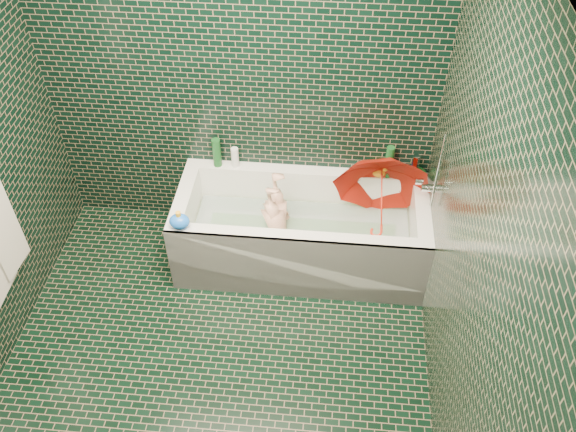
# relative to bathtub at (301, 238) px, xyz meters

# --- Properties ---
(floor) EXTENTS (2.80, 2.80, 0.00)m
(floor) POSITION_rel_bathtub_xyz_m (-0.45, -1.01, -0.21)
(floor) COLOR black
(floor) RESTS_ON ground
(wall_back) EXTENTS (2.80, 0.00, 2.80)m
(wall_back) POSITION_rel_bathtub_xyz_m (-0.45, 0.39, 1.04)
(wall_back) COLOR black
(wall_back) RESTS_ON floor
(wall_right) EXTENTS (0.00, 2.80, 2.80)m
(wall_right) POSITION_rel_bathtub_xyz_m (0.85, -1.01, 1.04)
(wall_right) COLOR black
(wall_right) RESTS_ON floor
(bathtub) EXTENTS (1.70, 0.75, 0.55)m
(bathtub) POSITION_rel_bathtub_xyz_m (0.00, 0.00, 0.00)
(bathtub) COLOR white
(bathtub) RESTS_ON floor
(bath_mat) EXTENTS (1.35, 0.47, 0.01)m
(bath_mat) POSITION_rel_bathtub_xyz_m (0.00, 0.02, -0.06)
(bath_mat) COLOR green
(bath_mat) RESTS_ON bathtub
(water) EXTENTS (1.48, 0.53, 0.00)m
(water) POSITION_rel_bathtub_xyz_m (0.00, 0.02, 0.09)
(water) COLOR silver
(water) RESTS_ON bathtub
(faucet) EXTENTS (0.18, 0.19, 0.55)m
(faucet) POSITION_rel_bathtub_xyz_m (0.81, 0.01, 0.56)
(faucet) COLOR silver
(faucet) RESTS_ON wall_right
(child) EXTENTS (0.87, 0.47, 0.24)m
(child) POSITION_rel_bathtub_xyz_m (-0.16, -0.02, 0.10)
(child) COLOR #EEB095
(child) RESTS_ON bathtub
(umbrella) EXTENTS (0.75, 0.81, 0.86)m
(umbrella) POSITION_rel_bathtub_xyz_m (0.53, 0.06, 0.35)
(umbrella) COLOR red
(umbrella) RESTS_ON bathtub
(soap_bottle_a) EXTENTS (0.11, 0.11, 0.26)m
(soap_bottle_a) POSITION_rel_bathtub_xyz_m (0.68, 0.32, 0.34)
(soap_bottle_a) COLOR white
(soap_bottle_a) RESTS_ON bathtub
(soap_bottle_b) EXTENTS (0.11, 0.11, 0.19)m
(soap_bottle_b) POSITION_rel_bathtub_xyz_m (0.68, 0.32, 0.34)
(soap_bottle_b) COLOR #5B1E74
(soap_bottle_b) RESTS_ON bathtub
(soap_bottle_c) EXTENTS (0.14, 0.14, 0.16)m
(soap_bottle_c) POSITION_rel_bathtub_xyz_m (0.78, 0.30, 0.34)
(soap_bottle_c) COLOR #164D1E
(soap_bottle_c) RESTS_ON bathtub
(bottle_right_tall) EXTENTS (0.07, 0.07, 0.25)m
(bottle_right_tall) POSITION_rel_bathtub_xyz_m (0.57, 0.33, 0.46)
(bottle_right_tall) COLOR #164D1E
(bottle_right_tall) RESTS_ON bathtub
(bottle_right_pump) EXTENTS (0.06, 0.06, 0.20)m
(bottle_right_pump) POSITION_rel_bathtub_xyz_m (0.75, 0.32, 0.44)
(bottle_right_pump) COLOR silver
(bottle_right_pump) RESTS_ON bathtub
(bottle_left_tall) EXTENTS (0.08, 0.08, 0.22)m
(bottle_left_tall) POSITION_rel_bathtub_xyz_m (-0.62, 0.34, 0.45)
(bottle_left_tall) COLOR #164D1E
(bottle_left_tall) RESTS_ON bathtub
(bottle_left_short) EXTENTS (0.07, 0.07, 0.15)m
(bottle_left_short) POSITION_rel_bathtub_xyz_m (-0.50, 0.34, 0.41)
(bottle_left_short) COLOR white
(bottle_left_short) RESTS_ON bathtub
(rubber_duck) EXTENTS (0.13, 0.10, 0.10)m
(rubber_duck) POSITION_rel_bathtub_xyz_m (0.52, 0.32, 0.38)
(rubber_duck) COLOR #FFAF1A
(rubber_duck) RESTS_ON bathtub
(bath_toy) EXTENTS (0.16, 0.15, 0.13)m
(bath_toy) POSITION_rel_bathtub_xyz_m (-0.75, -0.30, 0.39)
(bath_toy) COLOR blue
(bath_toy) RESTS_ON bathtub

